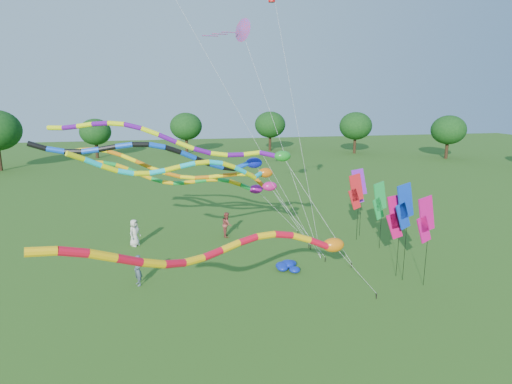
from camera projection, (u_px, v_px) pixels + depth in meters
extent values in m
plane|color=#225115|center=(301.00, 297.00, 21.06)|extent=(160.00, 160.00, 0.00)
cylinder|color=#382314|center=(444.00, 153.00, 64.77)|extent=(0.50, 0.50, 2.45)
ellipsoid|color=#0F3911|center=(446.00, 132.00, 64.06)|extent=(5.18, 5.18, 4.40)
cylinder|color=#382314|center=(354.00, 146.00, 69.80)|extent=(0.50, 0.50, 3.38)
ellipsoid|color=#0F3911|center=(355.00, 118.00, 68.83)|extent=(7.13, 7.13, 6.06)
cylinder|color=#382314|center=(271.00, 146.00, 72.93)|extent=(0.50, 0.50, 2.46)
ellipsoid|color=#0F3911|center=(271.00, 127.00, 72.22)|extent=(5.19, 5.19, 4.41)
cylinder|color=#382314|center=(185.00, 145.00, 75.42)|extent=(0.50, 0.50, 2.50)
ellipsoid|color=#0F3911|center=(185.00, 126.00, 74.70)|extent=(5.29, 5.29, 4.49)
cylinder|color=#382314|center=(95.00, 149.00, 69.52)|extent=(0.50, 0.50, 2.32)
ellipsoid|color=#0F3911|center=(93.00, 131.00, 68.85)|extent=(4.90, 4.90, 4.17)
cylinder|color=black|center=(376.00, 296.00, 20.89)|extent=(0.05, 0.05, 0.30)
cylinder|color=silver|center=(356.00, 271.00, 19.74)|extent=(0.02, 0.02, 4.28)
ellipsoid|color=orange|center=(333.00, 245.00, 18.63)|extent=(0.98, 0.63, 0.63)
cylinder|color=red|center=(319.00, 243.00, 18.28)|extent=(0.28, 0.28, 0.92)
cylinder|color=yellow|center=(301.00, 238.00, 17.92)|extent=(0.28, 0.28, 0.89)
cylinder|color=red|center=(283.00, 235.00, 17.57)|extent=(0.28, 0.28, 0.84)
cylinder|color=yellow|center=(266.00, 235.00, 17.20)|extent=(0.28, 0.28, 0.82)
cylinder|color=red|center=(248.00, 240.00, 16.81)|extent=(0.28, 0.28, 0.82)
cylinder|color=yellow|center=(230.00, 247.00, 16.37)|extent=(0.28, 0.28, 0.83)
cylinder|color=red|center=(213.00, 254.00, 15.89)|extent=(0.28, 0.28, 0.83)
cylinder|color=yellow|center=(194.00, 260.00, 15.34)|extent=(0.28, 0.28, 0.84)
cylinder|color=red|center=(175.00, 264.00, 14.74)|extent=(0.28, 0.28, 0.86)
cylinder|color=yellow|center=(153.00, 263.00, 14.10)|extent=(0.28, 0.28, 0.89)
cylinder|color=red|center=(129.00, 260.00, 13.45)|extent=(0.28, 0.28, 0.91)
cylinder|color=yellow|center=(103.00, 256.00, 12.84)|extent=(0.28, 0.28, 0.90)
cylinder|color=red|center=(73.00, 252.00, 12.29)|extent=(0.28, 0.28, 0.86)
cylinder|color=yellow|center=(41.00, 252.00, 11.82)|extent=(0.28, 0.28, 0.82)
cylinder|color=black|center=(325.00, 260.00, 25.53)|extent=(0.05, 0.05, 0.30)
cylinder|color=silver|center=(298.00, 222.00, 25.29)|extent=(0.02, 0.02, 5.42)
ellipsoid|color=#D01778|center=(270.00, 186.00, 25.09)|extent=(0.87, 0.56, 0.56)
cylinder|color=orange|center=(257.00, 180.00, 25.40)|extent=(0.25, 0.25, 1.15)
cylinder|color=yellow|center=(244.00, 174.00, 25.73)|extent=(0.25, 0.25, 0.85)
cylinder|color=orange|center=(230.00, 175.00, 25.87)|extent=(0.25, 0.25, 0.86)
cylinder|color=yellow|center=(216.00, 176.00, 25.95)|extent=(0.25, 0.25, 0.87)
cylinder|color=orange|center=(202.00, 178.00, 25.97)|extent=(0.25, 0.25, 0.87)
cylinder|color=yellow|center=(188.00, 177.00, 25.93)|extent=(0.25, 0.25, 0.88)
cylinder|color=orange|center=(173.00, 175.00, 25.85)|extent=(0.25, 0.25, 0.91)
cylinder|color=yellow|center=(158.00, 170.00, 25.74)|extent=(0.25, 0.25, 0.94)
cylinder|color=orange|center=(143.00, 164.00, 25.64)|extent=(0.25, 0.25, 0.95)
cylinder|color=yellow|center=(129.00, 158.00, 25.59)|extent=(0.25, 0.25, 0.92)
cylinder|color=orange|center=(115.00, 153.00, 25.61)|extent=(0.25, 0.25, 0.89)
cylinder|color=yellow|center=(102.00, 150.00, 25.74)|extent=(0.25, 0.25, 0.86)
cylinder|color=orange|center=(89.00, 150.00, 25.95)|extent=(0.25, 0.25, 0.86)
cylinder|color=yellow|center=(78.00, 150.00, 26.25)|extent=(0.25, 0.25, 0.88)
cylinder|color=black|center=(351.00, 265.00, 24.69)|extent=(0.05, 0.05, 0.30)
cylinder|color=silver|center=(318.00, 211.00, 23.99)|extent=(0.02, 0.02, 7.43)
ellipsoid|color=#198B20|center=(282.00, 156.00, 23.32)|extent=(0.92, 0.59, 0.59)
cylinder|color=#5F0C8C|center=(268.00, 154.00, 23.53)|extent=(0.27, 0.27, 1.01)
cylinder|color=#E5F90D|center=(252.00, 154.00, 23.69)|extent=(0.27, 0.27, 0.91)
cylinder|color=#5F0C8C|center=(236.00, 155.00, 23.56)|extent=(0.27, 0.27, 0.91)
cylinder|color=#E5F90D|center=(219.00, 154.00, 23.37)|extent=(0.27, 0.27, 0.92)
cylinder|color=#5F0C8C|center=(202.00, 151.00, 23.14)|extent=(0.27, 0.27, 0.95)
cylinder|color=#E5F90D|center=(185.00, 145.00, 22.91)|extent=(0.27, 0.27, 0.98)
cylinder|color=#5F0C8C|center=(168.00, 138.00, 22.70)|extent=(0.27, 0.27, 0.98)
cylinder|color=#E5F90D|center=(150.00, 132.00, 22.55)|extent=(0.27, 0.27, 0.95)
cylinder|color=#5F0C8C|center=(133.00, 126.00, 22.49)|extent=(0.27, 0.27, 0.92)
cylinder|color=#E5F90D|center=(116.00, 124.00, 22.53)|extent=(0.27, 0.27, 0.90)
cylinder|color=#5F0C8C|center=(100.00, 124.00, 22.65)|extent=(0.27, 0.27, 0.91)
cylinder|color=#E5F90D|center=(85.00, 125.00, 22.84)|extent=(0.27, 0.27, 0.92)
cylinder|color=#5F0C8C|center=(70.00, 127.00, 23.06)|extent=(0.27, 0.27, 0.92)
cylinder|color=#E5F90D|center=(55.00, 128.00, 23.26)|extent=(0.27, 0.27, 0.91)
cylinder|color=black|center=(309.00, 246.00, 27.87)|extent=(0.05, 0.05, 0.30)
cylinder|color=silver|center=(283.00, 205.00, 26.54)|extent=(0.02, 0.02, 6.76)
ellipsoid|color=#0C19B3|center=(254.00, 163.00, 25.23)|extent=(0.99, 0.63, 0.63)
cylinder|color=blue|center=(242.00, 166.00, 25.01)|extent=(0.29, 0.29, 0.87)
cylinder|color=black|center=(229.00, 168.00, 24.67)|extent=(0.29, 0.29, 0.86)
cylinder|color=blue|center=(216.00, 166.00, 24.15)|extent=(0.29, 0.29, 0.89)
cylinder|color=black|center=(202.00, 161.00, 23.64)|extent=(0.29, 0.29, 0.91)
cylinder|color=blue|center=(188.00, 155.00, 23.17)|extent=(0.29, 0.29, 0.91)
cylinder|color=black|center=(173.00, 150.00, 22.76)|extent=(0.29, 0.29, 0.87)
cylinder|color=blue|center=(157.00, 146.00, 22.43)|extent=(0.29, 0.29, 0.84)
cylinder|color=black|center=(141.00, 145.00, 22.20)|extent=(0.29, 0.29, 0.83)
cylinder|color=blue|center=(124.00, 146.00, 22.05)|extent=(0.29, 0.29, 0.84)
cylinder|color=black|center=(107.00, 148.00, 21.94)|extent=(0.29, 0.29, 0.85)
cylinder|color=blue|center=(90.00, 151.00, 21.85)|extent=(0.29, 0.29, 0.85)
cylinder|color=black|center=(73.00, 152.00, 21.72)|extent=(0.29, 0.29, 0.84)
cylinder|color=blue|center=(56.00, 150.00, 21.54)|extent=(0.29, 0.29, 0.85)
cylinder|color=black|center=(37.00, 146.00, 21.27)|extent=(0.29, 0.29, 0.87)
cylinder|color=black|center=(310.00, 247.00, 27.58)|extent=(0.05, 0.05, 0.30)
cylinder|color=silver|center=(289.00, 211.00, 25.91)|extent=(0.02, 0.02, 6.35)
ellipsoid|color=#D9610C|center=(266.00, 173.00, 24.26)|extent=(0.87, 0.56, 0.56)
cylinder|color=#0DCBE1|center=(258.00, 175.00, 23.70)|extent=(0.25, 0.25, 0.83)
cylinder|color=yellow|center=(250.00, 175.00, 23.05)|extent=(0.25, 0.25, 0.82)
cylinder|color=#0DCBE1|center=(240.00, 170.00, 22.50)|extent=(0.25, 0.25, 0.80)
cylinder|color=yellow|center=(228.00, 165.00, 22.01)|extent=(0.25, 0.25, 0.77)
cylinder|color=#0DCBE1|center=(215.00, 163.00, 21.59)|extent=(0.25, 0.25, 0.73)
cylinder|color=yellow|center=(202.00, 163.00, 21.26)|extent=(0.25, 0.25, 0.73)
cylinder|color=#0DCBE1|center=(187.00, 165.00, 20.99)|extent=(0.25, 0.25, 0.75)
cylinder|color=yellow|center=(172.00, 169.00, 20.75)|extent=(0.25, 0.25, 0.76)
cylinder|color=#0DCBE1|center=(157.00, 172.00, 20.51)|extent=(0.25, 0.25, 0.75)
cylinder|color=yellow|center=(141.00, 173.00, 20.22)|extent=(0.25, 0.25, 0.73)
cylinder|color=#0DCBE1|center=(126.00, 172.00, 19.87)|extent=(0.25, 0.25, 0.75)
cylinder|color=yellow|center=(109.00, 168.00, 19.45)|extent=(0.25, 0.25, 0.78)
cylinder|color=#0DCBE1|center=(93.00, 162.00, 18.95)|extent=(0.25, 0.25, 0.80)
cylinder|color=yellow|center=(75.00, 156.00, 18.39)|extent=(0.25, 0.25, 0.80)
cylinder|color=black|center=(298.00, 233.00, 30.47)|extent=(0.05, 0.05, 0.30)
cylinder|color=silver|center=(277.00, 210.00, 29.95)|extent=(0.02, 0.02, 4.34)
ellipsoid|color=#980D82|center=(256.00, 189.00, 29.46)|extent=(0.98, 0.63, 0.63)
cylinder|color=green|center=(246.00, 187.00, 29.08)|extent=(0.29, 0.29, 1.03)
cylinder|color=#F0AE0C|center=(235.00, 183.00, 28.70)|extent=(0.29, 0.29, 0.79)
cylinder|color=green|center=(224.00, 180.00, 28.68)|extent=(0.29, 0.29, 0.77)
cylinder|color=#F0AE0C|center=(212.00, 180.00, 28.74)|extent=(0.29, 0.29, 0.77)
cylinder|color=green|center=(201.00, 181.00, 28.87)|extent=(0.29, 0.29, 0.79)
cylinder|color=#F0AE0C|center=(190.00, 182.00, 29.01)|extent=(0.29, 0.29, 0.79)
cylinder|color=green|center=(179.00, 183.00, 29.14)|extent=(0.29, 0.29, 0.77)
cylinder|color=#F0AE0C|center=(168.00, 183.00, 29.20)|extent=(0.29, 0.29, 0.77)
cylinder|color=green|center=(157.00, 180.00, 29.18)|extent=(0.29, 0.29, 0.79)
cylinder|color=#F0AE0C|center=(146.00, 176.00, 29.07)|extent=(0.29, 0.29, 0.82)
cylinder|color=green|center=(134.00, 171.00, 28.88)|extent=(0.29, 0.29, 0.84)
cylinder|color=#F0AE0C|center=(122.00, 167.00, 28.62)|extent=(0.29, 0.29, 0.83)
cylinder|color=green|center=(110.00, 164.00, 28.34)|extent=(0.29, 0.29, 0.80)
cylinder|color=#F0AE0C|center=(97.00, 162.00, 28.06)|extent=(0.29, 0.29, 0.78)
cylinder|color=black|center=(321.00, 261.00, 25.35)|extent=(0.04, 0.04, 0.30)
cylinder|color=silver|center=(297.00, 126.00, 23.65)|extent=(0.01, 0.01, 15.84)
cylinder|color=black|center=(321.00, 261.00, 25.35)|extent=(0.04, 0.04, 0.30)
cylinder|color=silver|center=(232.00, 99.00, 22.91)|extent=(0.01, 0.01, 21.18)
cylinder|color=black|center=(321.00, 261.00, 25.35)|extent=(0.04, 0.04, 0.30)
cylinder|color=silver|center=(282.00, 147.00, 24.74)|extent=(0.01, 0.01, 13.98)
cone|color=purple|center=(242.00, 30.00, 24.16)|extent=(1.70, 1.75, 1.47)
cube|color=purple|center=(229.00, 32.00, 24.05)|extent=(0.90, 0.12, 0.04)
cube|color=purple|center=(220.00, 34.00, 23.97)|extent=(0.90, 0.12, 0.04)
cube|color=purple|center=(210.00, 36.00, 23.88)|extent=(0.90, 0.12, 0.04)
cylinder|color=black|center=(427.00, 245.00, 21.92)|extent=(0.02, 0.02, 4.50)
cube|color=#D60B74|center=(426.00, 214.00, 21.48)|extent=(1.16, 0.26, 1.93)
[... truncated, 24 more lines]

